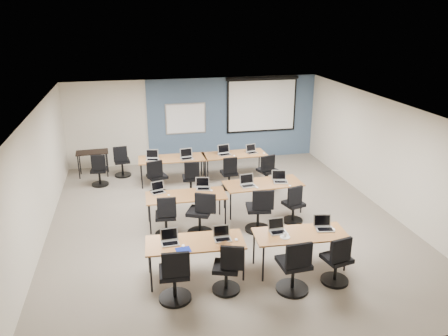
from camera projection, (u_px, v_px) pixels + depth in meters
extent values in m
cube|color=#6B6354|center=(225.00, 221.00, 10.30)|extent=(8.00, 9.00, 0.02)
cube|color=white|center=(225.00, 108.00, 9.38)|extent=(8.00, 9.00, 0.02)
cube|color=beige|center=(195.00, 121.00, 13.97)|extent=(8.00, 0.04, 2.70)
cube|color=beige|center=(300.00, 280.00, 5.70)|extent=(8.00, 0.04, 2.70)
cube|color=beige|center=(37.00, 181.00, 9.03)|extent=(0.04, 9.00, 2.70)
cube|color=beige|center=(385.00, 155.00, 10.64)|extent=(0.04, 9.00, 2.70)
cube|color=#3D5977|center=(233.00, 119.00, 14.20)|extent=(5.50, 0.04, 2.70)
cube|color=#ADADAD|center=(186.00, 119.00, 13.81)|extent=(1.28, 0.02, 0.98)
cube|color=white|center=(186.00, 119.00, 13.80)|extent=(1.20, 0.02, 0.90)
cube|color=black|center=(262.00, 104.00, 14.18)|extent=(2.32, 0.03, 1.82)
cube|color=white|center=(262.00, 106.00, 14.18)|extent=(2.20, 0.02, 1.62)
cylinder|color=black|center=(263.00, 78.00, 13.88)|extent=(2.40, 0.10, 0.10)
cube|color=brown|center=(195.00, 242.00, 7.90)|extent=(1.78, 0.74, 0.03)
cylinder|color=black|center=(151.00, 275.00, 7.57)|extent=(0.04, 0.04, 0.70)
cylinder|color=black|center=(244.00, 264.00, 7.91)|extent=(0.04, 0.04, 0.70)
cylinder|color=black|center=(149.00, 256.00, 8.14)|extent=(0.04, 0.04, 0.70)
cylinder|color=black|center=(235.00, 247.00, 8.48)|extent=(0.04, 0.04, 0.70)
cube|color=brown|center=(300.00, 234.00, 8.20)|extent=(1.74, 0.73, 0.03)
cylinder|color=black|center=(263.00, 264.00, 7.88)|extent=(0.04, 0.04, 0.70)
cylinder|color=black|center=(346.00, 254.00, 8.21)|extent=(0.04, 0.04, 0.70)
cylinder|color=black|center=(254.00, 248.00, 8.44)|extent=(0.04, 0.04, 0.70)
cylinder|color=black|center=(332.00, 239.00, 8.76)|extent=(0.04, 0.04, 0.70)
cube|color=brown|center=(186.00, 196.00, 9.90)|extent=(1.81, 0.76, 0.03)
cylinder|color=black|center=(150.00, 220.00, 9.56)|extent=(0.04, 0.04, 0.70)
cylinder|color=black|center=(225.00, 213.00, 9.91)|extent=(0.04, 0.04, 0.70)
cylinder|color=black|center=(149.00, 208.00, 10.15)|extent=(0.04, 0.04, 0.70)
cylinder|color=black|center=(220.00, 201.00, 10.49)|extent=(0.04, 0.04, 0.70)
cube|color=brown|center=(263.00, 184.00, 10.59)|extent=(1.89, 0.79, 0.03)
cylinder|color=black|center=(231.00, 206.00, 10.23)|extent=(0.04, 0.04, 0.70)
cylinder|color=black|center=(301.00, 200.00, 10.59)|extent=(0.04, 0.04, 0.70)
cylinder|color=black|center=(224.00, 195.00, 10.84)|extent=(0.04, 0.04, 0.70)
cylinder|color=black|center=(292.00, 189.00, 11.20)|extent=(0.04, 0.04, 0.70)
cube|color=#985428|center=(172.00, 158.00, 12.39)|extent=(1.90, 0.79, 0.03)
cylinder|color=black|center=(142.00, 177.00, 12.03)|extent=(0.04, 0.04, 0.70)
cylinder|color=black|center=(205.00, 172.00, 12.39)|extent=(0.04, 0.04, 0.70)
cylinder|color=black|center=(141.00, 169.00, 12.64)|extent=(0.04, 0.04, 0.70)
cylinder|color=black|center=(201.00, 164.00, 13.00)|extent=(0.04, 0.04, 0.70)
cube|color=brown|center=(235.00, 154.00, 12.75)|extent=(1.84, 0.77, 0.03)
cylinder|color=black|center=(208.00, 172.00, 12.40)|extent=(0.04, 0.04, 0.70)
cylinder|color=black|center=(266.00, 168.00, 12.75)|extent=(0.04, 0.04, 0.70)
cylinder|color=black|center=(204.00, 165.00, 12.99)|extent=(0.04, 0.04, 0.70)
cylinder|color=black|center=(259.00, 161.00, 13.34)|extent=(0.04, 0.04, 0.70)
cube|color=#B2B2BF|center=(170.00, 243.00, 7.81)|extent=(0.32, 0.23, 0.02)
cube|color=black|center=(170.00, 243.00, 7.79)|extent=(0.27, 0.14, 0.00)
cube|color=#B2B2BF|center=(169.00, 234.00, 7.89)|extent=(0.32, 0.06, 0.22)
cube|color=black|center=(169.00, 234.00, 7.88)|extent=(0.28, 0.04, 0.18)
ellipsoid|color=white|center=(183.00, 246.00, 7.73)|extent=(0.08, 0.10, 0.03)
cylinder|color=black|center=(175.00, 298.00, 7.49)|extent=(0.56, 0.56, 0.05)
cylinder|color=black|center=(175.00, 287.00, 7.42)|extent=(0.06, 0.06, 0.50)
cube|color=black|center=(174.00, 272.00, 7.32)|extent=(0.50, 0.50, 0.08)
cube|color=black|center=(176.00, 265.00, 7.02)|extent=(0.45, 0.06, 0.44)
cube|color=silver|center=(223.00, 240.00, 7.95)|extent=(0.30, 0.22, 0.02)
cube|color=black|center=(223.00, 240.00, 7.92)|extent=(0.26, 0.13, 0.00)
cube|color=silver|center=(221.00, 231.00, 8.02)|extent=(0.30, 0.06, 0.21)
cube|color=black|center=(221.00, 231.00, 8.01)|extent=(0.27, 0.04, 0.17)
ellipsoid|color=white|center=(236.00, 240.00, 7.95)|extent=(0.08, 0.11, 0.03)
cylinder|color=black|center=(226.00, 289.00, 7.73)|extent=(0.50, 0.50, 0.05)
cylinder|color=black|center=(226.00, 279.00, 7.66)|extent=(0.06, 0.06, 0.44)
cube|color=black|center=(226.00, 267.00, 7.58)|extent=(0.44, 0.44, 0.08)
cube|color=black|center=(232.00, 258.00, 7.32)|extent=(0.40, 0.06, 0.44)
cube|color=#A6A6B0|center=(278.00, 232.00, 8.21)|extent=(0.31, 0.23, 0.02)
cube|color=black|center=(278.00, 232.00, 8.19)|extent=(0.27, 0.13, 0.00)
cube|color=#A6A6B0|center=(276.00, 224.00, 8.28)|extent=(0.31, 0.06, 0.22)
cube|color=black|center=(276.00, 224.00, 8.28)|extent=(0.28, 0.04, 0.18)
ellipsoid|color=white|center=(287.00, 234.00, 8.14)|extent=(0.08, 0.11, 0.03)
cylinder|color=black|center=(292.00, 288.00, 7.74)|extent=(0.58, 0.58, 0.05)
cylinder|color=black|center=(293.00, 277.00, 7.66)|extent=(0.06, 0.06, 0.51)
cube|color=black|center=(294.00, 263.00, 7.56)|extent=(0.51, 0.51, 0.08)
cube|color=black|center=(299.00, 256.00, 7.25)|extent=(0.47, 0.06, 0.44)
cube|color=#A6A6AA|center=(325.00, 229.00, 8.32)|extent=(0.33, 0.24, 0.02)
cube|color=black|center=(325.00, 229.00, 8.30)|extent=(0.28, 0.14, 0.00)
cube|color=#A6A6AA|center=(322.00, 220.00, 8.40)|extent=(0.33, 0.06, 0.23)
cube|color=black|center=(323.00, 220.00, 8.39)|extent=(0.29, 0.04, 0.19)
ellipsoid|color=white|center=(333.00, 229.00, 8.32)|extent=(0.08, 0.11, 0.04)
cylinder|color=black|center=(334.00, 280.00, 7.98)|extent=(0.51, 0.51, 0.05)
cylinder|color=black|center=(335.00, 271.00, 7.91)|extent=(0.06, 0.06, 0.45)
cube|color=black|center=(337.00, 258.00, 7.82)|extent=(0.45, 0.45, 0.08)
cube|color=black|center=(341.00, 250.00, 7.53)|extent=(0.41, 0.06, 0.44)
cube|color=silver|center=(158.00, 192.00, 10.01)|extent=(0.31, 0.22, 0.02)
cube|color=black|center=(158.00, 192.00, 9.99)|extent=(0.26, 0.13, 0.00)
cube|color=silver|center=(158.00, 186.00, 10.08)|extent=(0.31, 0.06, 0.21)
cube|color=black|center=(158.00, 186.00, 10.08)|extent=(0.27, 0.04, 0.17)
ellipsoid|color=white|center=(169.00, 195.00, 9.86)|extent=(0.08, 0.10, 0.03)
cylinder|color=black|center=(167.00, 234.00, 9.63)|extent=(0.50, 0.50, 0.05)
cylinder|color=black|center=(166.00, 226.00, 9.56)|extent=(0.06, 0.06, 0.44)
cube|color=black|center=(166.00, 215.00, 9.47)|extent=(0.44, 0.44, 0.08)
cube|color=black|center=(167.00, 207.00, 9.20)|extent=(0.40, 0.06, 0.44)
cube|color=#BABAC6|center=(203.00, 189.00, 10.21)|extent=(0.33, 0.24, 0.02)
cube|color=black|center=(204.00, 189.00, 10.19)|extent=(0.28, 0.14, 0.00)
cube|color=#BABAC6|center=(202.00, 182.00, 10.29)|extent=(0.33, 0.06, 0.22)
cube|color=black|center=(202.00, 182.00, 10.28)|extent=(0.29, 0.04, 0.18)
ellipsoid|color=white|center=(211.00, 190.00, 10.11)|extent=(0.06, 0.10, 0.04)
cylinder|color=black|center=(200.00, 232.00, 9.70)|extent=(0.56, 0.56, 0.05)
cylinder|color=black|center=(200.00, 223.00, 9.62)|extent=(0.06, 0.06, 0.50)
cube|color=black|center=(200.00, 212.00, 9.52)|extent=(0.50, 0.50, 0.08)
cube|color=black|center=(205.00, 203.00, 9.26)|extent=(0.45, 0.06, 0.44)
cube|color=silver|center=(248.00, 186.00, 10.38)|extent=(0.35, 0.25, 0.02)
cube|color=black|center=(248.00, 186.00, 10.36)|extent=(0.29, 0.15, 0.00)
cube|color=silver|center=(247.00, 179.00, 10.46)|extent=(0.35, 0.06, 0.24)
cube|color=black|center=(247.00, 179.00, 10.45)|extent=(0.30, 0.05, 0.20)
ellipsoid|color=white|center=(257.00, 188.00, 10.28)|extent=(0.07, 0.11, 0.04)
cylinder|color=black|center=(258.00, 229.00, 9.86)|extent=(0.58, 0.58, 0.05)
cylinder|color=black|center=(258.00, 220.00, 9.78)|extent=(0.06, 0.06, 0.51)
cube|color=black|center=(258.00, 208.00, 9.68)|extent=(0.51, 0.51, 0.08)
cube|color=black|center=(263.00, 200.00, 9.38)|extent=(0.46, 0.06, 0.44)
cube|color=silver|center=(281.00, 182.00, 10.62)|extent=(0.35, 0.25, 0.02)
cube|color=black|center=(281.00, 182.00, 10.60)|extent=(0.30, 0.15, 0.00)
cube|color=silver|center=(279.00, 175.00, 10.70)|extent=(0.35, 0.06, 0.24)
cube|color=black|center=(279.00, 175.00, 10.69)|extent=(0.31, 0.05, 0.20)
ellipsoid|color=white|center=(290.00, 186.00, 10.39)|extent=(0.07, 0.10, 0.03)
cylinder|color=black|center=(293.00, 220.00, 10.25)|extent=(0.47, 0.47, 0.05)
cylinder|color=black|center=(293.00, 213.00, 10.19)|extent=(0.06, 0.06, 0.42)
cube|color=black|center=(294.00, 204.00, 10.11)|extent=(0.42, 0.42, 0.08)
cube|color=black|center=(295.00, 196.00, 9.83)|extent=(0.38, 0.06, 0.44)
cube|color=#AEAEBA|center=(153.00, 160.00, 12.21)|extent=(0.35, 0.26, 0.02)
cube|color=black|center=(153.00, 159.00, 12.19)|extent=(0.30, 0.15, 0.00)
cube|color=#AEAEBA|center=(152.00, 154.00, 12.29)|extent=(0.35, 0.06, 0.24)
cube|color=black|center=(152.00, 154.00, 12.28)|extent=(0.31, 0.05, 0.20)
ellipsoid|color=white|center=(160.00, 161.00, 12.06)|extent=(0.09, 0.12, 0.04)
cylinder|color=black|center=(158.00, 193.00, 11.81)|extent=(0.52, 0.52, 0.05)
cylinder|color=black|center=(158.00, 186.00, 11.74)|extent=(0.06, 0.06, 0.46)
cube|color=black|center=(157.00, 176.00, 11.65)|extent=(0.46, 0.46, 0.08)
cube|color=black|center=(155.00, 169.00, 11.35)|extent=(0.42, 0.06, 0.44)
cube|color=silver|center=(187.00, 159.00, 12.30)|extent=(0.35, 0.26, 0.02)
cube|color=black|center=(187.00, 158.00, 12.28)|extent=(0.30, 0.15, 0.00)
cube|color=silver|center=(186.00, 153.00, 12.38)|extent=(0.35, 0.06, 0.24)
cube|color=black|center=(186.00, 153.00, 12.38)|extent=(0.31, 0.05, 0.20)
ellipsoid|color=white|center=(192.00, 159.00, 12.26)|extent=(0.08, 0.10, 0.03)
cylinder|color=black|center=(191.00, 193.00, 11.80)|extent=(0.48, 0.48, 0.05)
cylinder|color=black|center=(191.00, 186.00, 11.73)|extent=(0.06, 0.06, 0.43)
cube|color=black|center=(191.00, 178.00, 11.65)|extent=(0.43, 0.43, 0.08)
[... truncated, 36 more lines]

